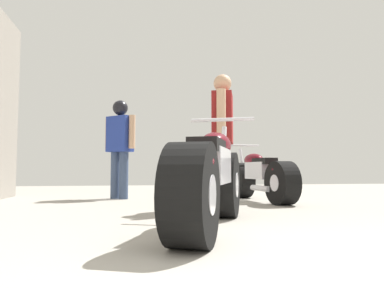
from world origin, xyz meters
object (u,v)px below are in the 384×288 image
(mechanic_in_blue, at_px, (223,132))
(mechanic_with_helmet, at_px, (120,139))
(motorcycle_maroon_cruiser, at_px, (210,179))
(motorcycle_black_naked, at_px, (260,177))

(mechanic_in_blue, distance_m, mechanic_with_helmet, 2.26)
(motorcycle_maroon_cruiser, bearing_deg, motorcycle_black_naked, 62.01)
(mechanic_in_blue, height_order, mechanic_with_helmet, mechanic_in_blue)
(motorcycle_maroon_cruiser, bearing_deg, mechanic_in_blue, 72.11)
(motorcycle_maroon_cruiser, relative_size, motorcycle_black_naked, 1.06)
(mechanic_with_helmet, bearing_deg, motorcycle_maroon_cruiser, -75.74)
(mechanic_in_blue, relative_size, mechanic_with_helmet, 1.01)
(mechanic_with_helmet, bearing_deg, motorcycle_black_naked, -20.32)
(motorcycle_maroon_cruiser, xyz_separation_m, motorcycle_black_naked, (1.34, 2.51, -0.03))
(motorcycle_black_naked, xyz_separation_m, mechanic_with_helmet, (-2.18, 0.81, 0.62))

